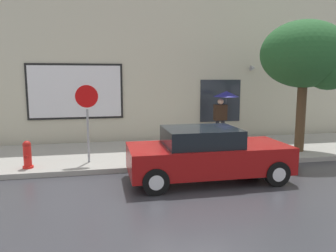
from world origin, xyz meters
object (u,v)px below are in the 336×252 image
pedestrian_with_umbrella (224,102)px  street_tree (309,57)px  stop_sign (87,107)px  parked_car (207,154)px  fire_hydrant (27,155)px

pedestrian_with_umbrella → street_tree: (2.13, -2.16, 1.62)m
pedestrian_with_umbrella → stop_sign: (-5.17, -2.18, 0.07)m
parked_car → stop_sign: bearing=148.0°
pedestrian_with_umbrella → parked_car: bearing=-116.8°
pedestrian_with_umbrella → stop_sign: 5.61m
pedestrian_with_umbrella → street_tree: size_ratio=0.45×
parked_car → fire_hydrant: (-4.77, 1.65, -0.16)m
street_tree → stop_sign: (-7.30, -0.02, -1.55)m
parked_car → pedestrian_with_umbrella: size_ratio=2.07×
pedestrian_with_umbrella → stop_sign: stop_sign is taller
fire_hydrant → street_tree: size_ratio=0.18×
fire_hydrant → stop_sign: (1.68, 0.29, 1.29)m
fire_hydrant → stop_sign: size_ratio=0.33×
fire_hydrant → stop_sign: 2.14m
pedestrian_with_umbrella → street_tree: bearing=-45.3°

